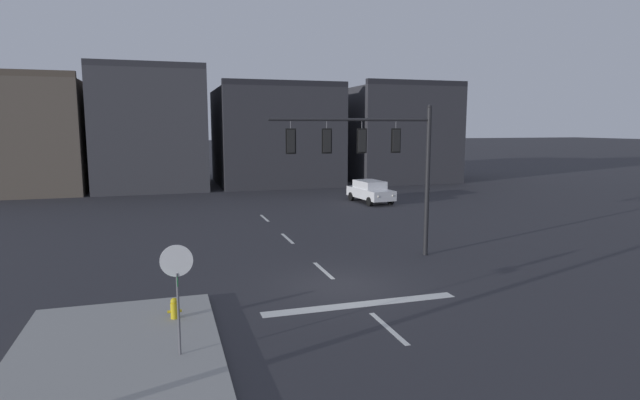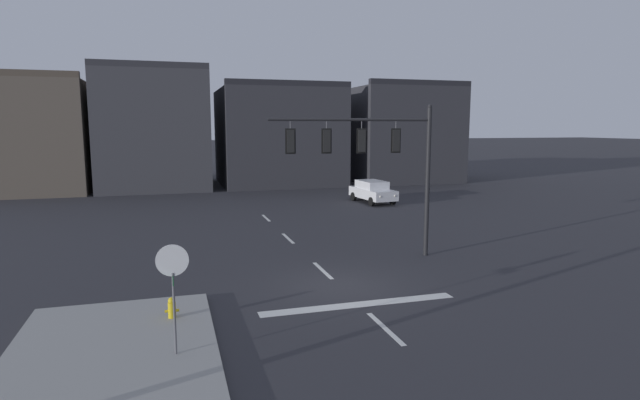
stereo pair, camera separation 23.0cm
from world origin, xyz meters
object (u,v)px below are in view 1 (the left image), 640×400
stop_sign (177,273)px  signal_mast_near_side (374,152)px  fire_hydrant (175,312)px  car_lot_nearside (370,191)px

stop_sign → signal_mast_near_side: bearing=42.8°
fire_hydrant → stop_sign: bearing=-88.4°
stop_sign → fire_hydrant: 3.05m
stop_sign → fire_hydrant: (-0.07, 2.45, -1.82)m
stop_sign → car_lot_nearside: size_ratio=0.62×
stop_sign → fire_hydrant: size_ratio=3.77×
stop_sign → fire_hydrant: bearing=91.6°
stop_sign → car_lot_nearside: 26.63m
car_lot_nearside → fire_hydrant: 24.62m
fire_hydrant → signal_mast_near_side: bearing=31.9°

